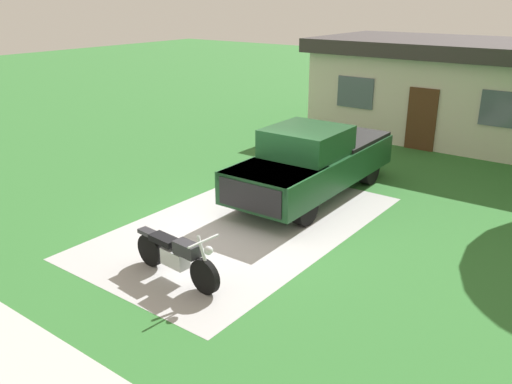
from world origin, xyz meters
TOP-DOWN VIEW (x-y plane):
  - ground_plane at (0.00, 0.00)m, footprint 80.00×80.00m
  - driveway_pad at (0.00, 0.00)m, footprint 4.43×7.51m
  - motorcycle at (0.49, -2.67)m, footprint 2.21×0.70m
  - pickup_truck at (0.19, 2.72)m, footprint 2.10×5.66m
  - neighbor_house at (0.82, 11.18)m, footprint 9.60×5.60m

SIDE VIEW (x-z plane):
  - ground_plane at x=0.00m, z-range 0.00..0.00m
  - driveway_pad at x=0.00m, z-range 0.00..0.01m
  - motorcycle at x=0.49m, z-range -0.07..1.02m
  - pickup_truck at x=0.19m, z-range 0.00..1.90m
  - neighbor_house at x=0.82m, z-range 0.04..3.54m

